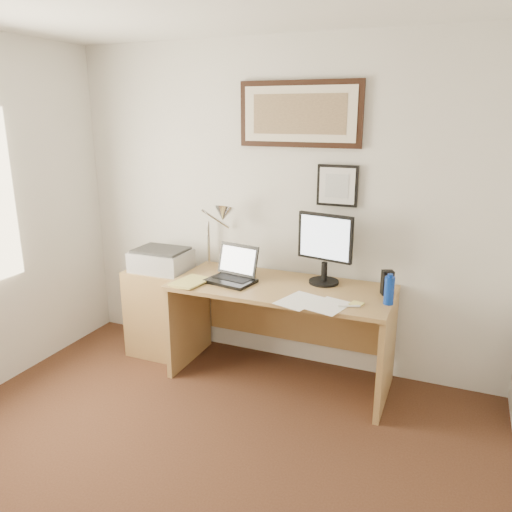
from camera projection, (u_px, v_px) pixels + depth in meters
The scene contains 17 objects.
wall_back at pixel (280, 208), 3.86m from camera, with size 3.50×0.02×2.50m, color silver.
side_cabinet at pixel (162, 311), 4.16m from camera, with size 0.50×0.40×0.73m, color olive.
water_bottle at pixel (389, 291), 3.25m from camera, with size 0.07×0.07×0.19m, color #0C319D.
bottle_cap at pixel (390, 275), 3.22m from camera, with size 0.03×0.03×0.02m, color #0C319D.
speaker at pixel (387, 283), 3.43m from camera, with size 0.08×0.07×0.17m, color black.
paper_sheet_a at pixel (299, 301), 3.33m from camera, with size 0.22×0.31×0.00m, color white.
paper_sheet_b at pixel (329, 306), 3.23m from camera, with size 0.20×0.29×0.00m, color white.
sticky_pad at pixel (357, 304), 3.26m from camera, with size 0.08×0.08×0.01m, color #E7DA6D.
marker_pen at pixel (349, 306), 3.22m from camera, with size 0.02×0.02×0.14m, color white.
book at pixel (180, 280), 3.72m from camera, with size 0.20×0.28×0.02m, color #CBBE5F.
desk at pixel (285, 312), 3.76m from camera, with size 1.60×0.70×0.75m.
laptop at pixel (233, 273), 3.72m from camera, with size 0.38×0.35×0.26m.
lcd_monitor at pixel (325, 245), 3.59m from camera, with size 0.42×0.22×0.52m.
printer at pixel (161, 260), 4.02m from camera, with size 0.44×0.34×0.18m.
desk_lamp at pixel (222, 216), 3.86m from camera, with size 0.29×0.27×0.53m.
picture_large at pixel (300, 114), 3.59m from camera, with size 0.92×0.04×0.47m.
picture_small at pixel (337, 186), 3.62m from camera, with size 0.30×0.03×0.30m.
Camera 1 is at (1.30, -1.59, 1.96)m, focal length 35.00 mm.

